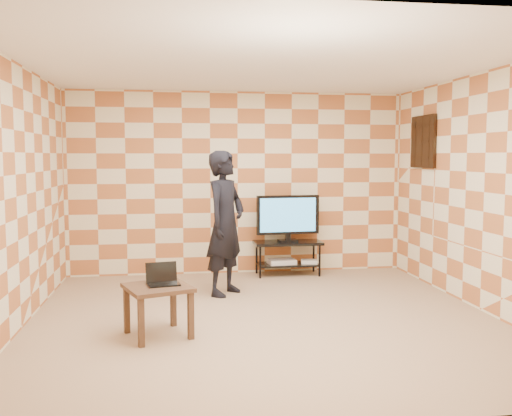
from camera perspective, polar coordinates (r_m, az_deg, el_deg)
The scene contains 14 objects.
floor at distance 6.27m, azimuth 0.80°, elevation -11.03°, with size 5.00×5.00×0.00m, color #9D8264.
wall_back at distance 8.50m, azimuth -1.84°, elevation 2.50°, with size 5.00×0.02×2.70m, color beige.
wall_front at distance 3.59m, azimuth 7.12°, elevation -1.30°, with size 5.00×0.02×2.70m, color beige.
wall_left at distance 6.15m, azimuth -22.83°, elevation 1.04°, with size 0.02×5.00×2.70m, color beige.
wall_right at distance 6.88m, azimuth 21.85°, elevation 1.48°, with size 0.02×5.00×2.70m, color beige.
ceiling at distance 6.09m, azimuth 0.84°, elevation 14.15°, with size 5.00×5.00×0.02m, color white.
wall_art at distance 8.24m, azimuth 16.38°, elevation 6.38°, with size 0.04×0.72×0.72m.
tv_stand at distance 8.43m, azimuth 3.19°, elevation -4.26°, with size 1.00×0.45×0.50m.
tv at distance 8.36m, azimuth 3.21°, elevation -0.80°, with size 0.94×0.20×0.68m.
dvd_player at distance 8.43m, azimuth 2.57°, elevation -5.37°, with size 0.39×0.28×0.06m, color silver.
game_console at distance 8.48m, azimuth 5.33°, elevation -5.36°, with size 0.24×0.17×0.05m, color silver.
side_table at distance 5.68m, azimuth -9.79°, elevation -8.53°, with size 0.75×0.75×0.50m.
laptop at distance 5.71m, azimuth -9.34°, elevation -7.04°, with size 0.35×0.30×0.21m.
person at distance 7.19m, azimuth -3.08°, elevation -1.51°, with size 0.66×0.44×1.82m, color black.
Camera 1 is at (-0.95, -5.94, 1.76)m, focal length 40.00 mm.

